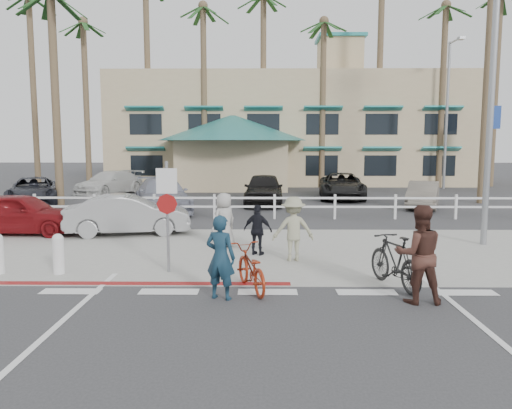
{
  "coord_description": "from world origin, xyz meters",
  "views": [
    {
      "loc": [
        -0.13,
        -9.2,
        3.0
      ],
      "look_at": [
        -0.26,
        3.05,
        1.5
      ],
      "focal_mm": 35.0,
      "sensor_mm": 36.0,
      "label": 1
    }
  ],
  "objects_px": {
    "bike_black": "(395,261)",
    "car_white_sedan": "(129,215)",
    "bike_red": "(250,268)",
    "car_red_compact": "(20,213)",
    "sign_post": "(168,211)"
  },
  "relations": [
    {
      "from": "bike_red",
      "to": "car_red_compact",
      "type": "height_order",
      "value": "car_red_compact"
    },
    {
      "from": "bike_red",
      "to": "car_red_compact",
      "type": "bearing_deg",
      "value": -57.03
    },
    {
      "from": "car_red_compact",
      "to": "car_white_sedan",
      "type": "bearing_deg",
      "value": -89.39
    },
    {
      "from": "bike_red",
      "to": "car_white_sedan",
      "type": "relative_size",
      "value": 0.44
    },
    {
      "from": "car_white_sedan",
      "to": "car_red_compact",
      "type": "height_order",
      "value": "car_red_compact"
    },
    {
      "from": "sign_post",
      "to": "bike_red",
      "type": "relative_size",
      "value": 1.64
    },
    {
      "from": "sign_post",
      "to": "car_white_sedan",
      "type": "xyz_separation_m",
      "value": [
        -2.22,
        4.86,
        -0.79
      ]
    },
    {
      "from": "bike_red",
      "to": "bike_black",
      "type": "relative_size",
      "value": 0.94
    },
    {
      "from": "bike_black",
      "to": "car_white_sedan",
      "type": "height_order",
      "value": "car_white_sedan"
    },
    {
      "from": "bike_black",
      "to": "car_red_compact",
      "type": "height_order",
      "value": "car_red_compact"
    },
    {
      "from": "bike_black",
      "to": "car_white_sedan",
      "type": "xyz_separation_m",
      "value": [
        -7.18,
        6.06,
        0.1
      ]
    },
    {
      "from": "bike_black",
      "to": "bike_red",
      "type": "bearing_deg",
      "value": -13.32
    },
    {
      "from": "sign_post",
      "to": "car_red_compact",
      "type": "xyz_separation_m",
      "value": [
        -5.85,
        4.9,
        -0.75
      ]
    },
    {
      "from": "sign_post",
      "to": "bike_black",
      "type": "distance_m",
      "value": 5.18
    },
    {
      "from": "sign_post",
      "to": "bike_red",
      "type": "xyz_separation_m",
      "value": [
        1.95,
        -1.44,
        -0.99
      ]
    }
  ]
}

